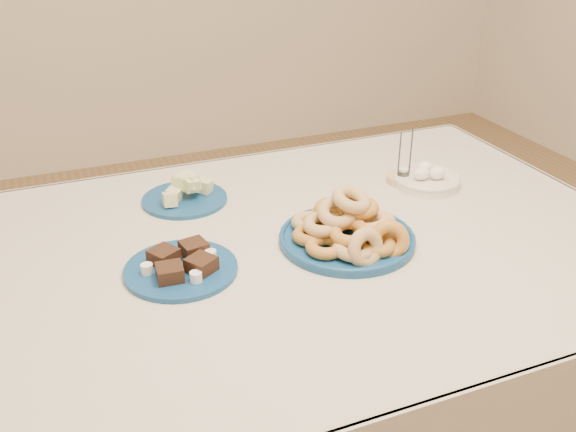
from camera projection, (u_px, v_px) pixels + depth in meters
The scene contains 6 objects.
dining_table at pixel (280, 285), 1.50m from camera, with size 1.71×1.11×0.75m.
donut_platter at pixel (349, 230), 1.45m from camera, with size 0.32×0.32×0.14m.
melon_plate at pixel (186, 193), 1.65m from camera, with size 0.24×0.24×0.08m.
brownie_plate at pixel (182, 266), 1.35m from camera, with size 0.29×0.29×0.04m.
candle_holder at pixel (403, 178), 1.76m from camera, with size 0.12×0.12×0.15m.
egg_bowl at pixel (427, 179), 1.74m from camera, with size 0.19×0.19×0.06m.
Camera 1 is at (-0.46, -1.18, 1.48)m, focal length 40.00 mm.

